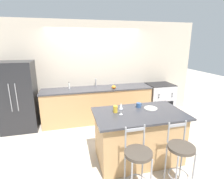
{
  "coord_description": "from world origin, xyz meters",
  "views": [
    {
      "loc": [
        -0.74,
        -4.14,
        2.13
      ],
      "look_at": [
        0.18,
        -0.54,
        1.12
      ],
      "focal_mm": 28.0,
      "sensor_mm": 36.0,
      "label": 1
    }
  ],
  "objects_px": {
    "bar_stool_near": "(138,160)",
    "coffee_mug": "(139,105)",
    "wine_glass": "(121,106)",
    "pumpkin_decoration": "(114,87)",
    "oven_range": "(159,99)",
    "bar_stool_far": "(180,154)",
    "soap_bottle": "(69,86)",
    "tumbler_cup": "(115,109)",
    "dinner_plate": "(151,108)",
    "refrigerator": "(18,97)"
  },
  "relations": [
    {
      "from": "refrigerator",
      "to": "oven_range",
      "type": "distance_m",
      "value": 3.86
    },
    {
      "from": "refrigerator",
      "to": "coffee_mug",
      "type": "height_order",
      "value": "refrigerator"
    },
    {
      "from": "oven_range",
      "to": "coffee_mug",
      "type": "height_order",
      "value": "coffee_mug"
    },
    {
      "from": "bar_stool_near",
      "to": "soap_bottle",
      "type": "relative_size",
      "value": 5.62
    },
    {
      "from": "bar_stool_far",
      "to": "refrigerator",
      "type": "bearing_deg",
      "value": 136.31
    },
    {
      "from": "wine_glass",
      "to": "coffee_mug",
      "type": "relative_size",
      "value": 1.79
    },
    {
      "from": "dinner_plate",
      "to": "pumpkin_decoration",
      "type": "relative_size",
      "value": 2.1
    },
    {
      "from": "bar_stool_far",
      "to": "soap_bottle",
      "type": "xyz_separation_m",
      "value": [
        -1.5,
        2.75,
        0.45
      ]
    },
    {
      "from": "dinner_plate",
      "to": "pumpkin_decoration",
      "type": "height_order",
      "value": "pumpkin_decoration"
    },
    {
      "from": "oven_range",
      "to": "bar_stool_far",
      "type": "xyz_separation_m",
      "value": [
        -1.12,
        -2.62,
        0.1
      ]
    },
    {
      "from": "wine_glass",
      "to": "pumpkin_decoration",
      "type": "distance_m",
      "value": 1.68
    },
    {
      "from": "oven_range",
      "to": "dinner_plate",
      "type": "height_order",
      "value": "dinner_plate"
    },
    {
      "from": "refrigerator",
      "to": "dinner_plate",
      "type": "bearing_deg",
      "value": -32.25
    },
    {
      "from": "oven_range",
      "to": "bar_stool_near",
      "type": "height_order",
      "value": "bar_stool_near"
    },
    {
      "from": "refrigerator",
      "to": "bar_stool_far",
      "type": "bearing_deg",
      "value": -43.69
    },
    {
      "from": "coffee_mug",
      "to": "pumpkin_decoration",
      "type": "xyz_separation_m",
      "value": [
        -0.12,
        1.41,
        0.02
      ]
    },
    {
      "from": "bar_stool_near",
      "to": "soap_bottle",
      "type": "bearing_deg",
      "value": 107.33
    },
    {
      "from": "tumbler_cup",
      "to": "wine_glass",
      "type": "bearing_deg",
      "value": -58.45
    },
    {
      "from": "wine_glass",
      "to": "pumpkin_decoration",
      "type": "relative_size",
      "value": 1.81
    },
    {
      "from": "oven_range",
      "to": "pumpkin_decoration",
      "type": "relative_size",
      "value": 7.93
    },
    {
      "from": "pumpkin_decoration",
      "to": "soap_bottle",
      "type": "relative_size",
      "value": 0.66
    },
    {
      "from": "tumbler_cup",
      "to": "pumpkin_decoration",
      "type": "distance_m",
      "value": 1.59
    },
    {
      "from": "dinner_plate",
      "to": "soap_bottle",
      "type": "bearing_deg",
      "value": 128.39
    },
    {
      "from": "bar_stool_far",
      "to": "dinner_plate",
      "type": "height_order",
      "value": "bar_stool_far"
    },
    {
      "from": "dinner_plate",
      "to": "coffee_mug",
      "type": "distance_m",
      "value": 0.23
    },
    {
      "from": "bar_stool_near",
      "to": "pumpkin_decoration",
      "type": "relative_size",
      "value": 8.56
    },
    {
      "from": "refrigerator",
      "to": "dinner_plate",
      "type": "distance_m",
      "value": 3.17
    },
    {
      "from": "oven_range",
      "to": "dinner_plate",
      "type": "bearing_deg",
      "value": -124.1
    },
    {
      "from": "dinner_plate",
      "to": "bar_stool_far",
      "type": "bearing_deg",
      "value": -87.37
    },
    {
      "from": "bar_stool_far",
      "to": "dinner_plate",
      "type": "xyz_separation_m",
      "value": [
        -0.04,
        0.91,
        0.37
      ]
    },
    {
      "from": "coffee_mug",
      "to": "tumbler_cup",
      "type": "distance_m",
      "value": 0.52
    },
    {
      "from": "bar_stool_near",
      "to": "coffee_mug",
      "type": "relative_size",
      "value": 8.44
    },
    {
      "from": "dinner_plate",
      "to": "coffee_mug",
      "type": "relative_size",
      "value": 2.07
    },
    {
      "from": "oven_range",
      "to": "pumpkin_decoration",
      "type": "height_order",
      "value": "pumpkin_decoration"
    },
    {
      "from": "dinner_plate",
      "to": "coffee_mug",
      "type": "bearing_deg",
      "value": 147.98
    },
    {
      "from": "oven_range",
      "to": "bar_stool_near",
      "type": "bearing_deg",
      "value": -124.27
    },
    {
      "from": "oven_range",
      "to": "bar_stool_far",
      "type": "bearing_deg",
      "value": -113.09
    },
    {
      "from": "oven_range",
      "to": "pumpkin_decoration",
      "type": "xyz_separation_m",
      "value": [
        -1.48,
        -0.19,
        0.52
      ]
    },
    {
      "from": "dinner_plate",
      "to": "tumbler_cup",
      "type": "bearing_deg",
      "value": -179.01
    },
    {
      "from": "refrigerator",
      "to": "coffee_mug",
      "type": "xyz_separation_m",
      "value": [
        2.49,
        -1.57,
        0.12
      ]
    },
    {
      "from": "coffee_mug",
      "to": "soap_bottle",
      "type": "bearing_deg",
      "value": 126.33
    },
    {
      "from": "refrigerator",
      "to": "coffee_mug",
      "type": "relative_size",
      "value": 14.23
    },
    {
      "from": "oven_range",
      "to": "bar_stool_far",
      "type": "height_order",
      "value": "bar_stool_far"
    },
    {
      "from": "bar_stool_far",
      "to": "soap_bottle",
      "type": "distance_m",
      "value": 3.17
    },
    {
      "from": "refrigerator",
      "to": "tumbler_cup",
      "type": "distance_m",
      "value": 2.62
    },
    {
      "from": "wine_glass",
      "to": "pumpkin_decoration",
      "type": "height_order",
      "value": "wine_glass"
    },
    {
      "from": "bar_stool_near",
      "to": "bar_stool_far",
      "type": "bearing_deg",
      "value": -2.38
    },
    {
      "from": "bar_stool_near",
      "to": "tumbler_cup",
      "type": "relative_size",
      "value": 8.33
    },
    {
      "from": "refrigerator",
      "to": "wine_glass",
      "type": "xyz_separation_m",
      "value": [
        2.06,
        -1.82,
        0.22
      ]
    },
    {
      "from": "bar_stool_far",
      "to": "coffee_mug",
      "type": "height_order",
      "value": "same"
    }
  ]
}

